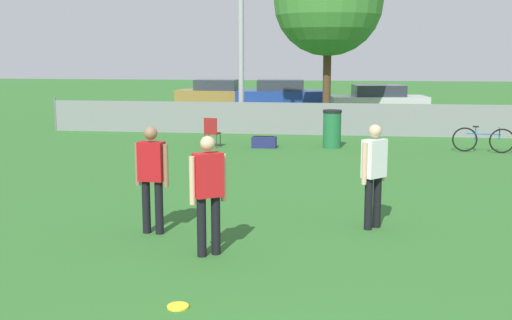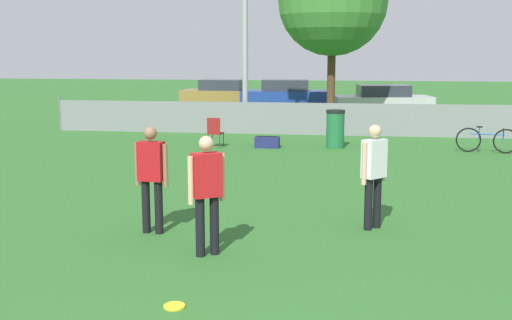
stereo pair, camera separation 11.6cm
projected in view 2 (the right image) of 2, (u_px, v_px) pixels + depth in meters
fence_backline at (336, 119)px, 21.80m from camera, size 19.95×0.07×1.21m
tree_near_pole at (333, 1)px, 24.92m from camera, size 4.27×4.27×6.91m
player_thrower_red at (207, 187)px, 8.86m from camera, size 0.46×0.41×1.69m
player_receiver_white at (374, 169)px, 10.21m from camera, size 0.43×0.44×1.69m
player_defender_red at (151, 172)px, 9.96m from camera, size 0.55×0.26×1.69m
frisbee_disc at (174, 306)px, 7.18m from camera, size 0.25×0.25×0.03m
folding_chair_sideline at (215, 131)px, 19.07m from camera, size 0.45×0.45×0.89m
bicycle_sideline at (487, 140)px, 18.08m from camera, size 1.68×0.44×0.75m
trash_bin at (335, 129)px, 18.96m from camera, size 0.56×0.56×1.13m
gear_bag_sideline at (267, 142)px, 19.09m from camera, size 0.72×0.40×0.35m
parked_car_tan at (222, 94)px, 32.75m from camera, size 4.16×2.04×1.43m
parked_car_blue at (285, 95)px, 31.84m from camera, size 4.50×2.08×1.46m
parked_car_silver at (383, 101)px, 28.39m from camera, size 4.42×2.38×1.37m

